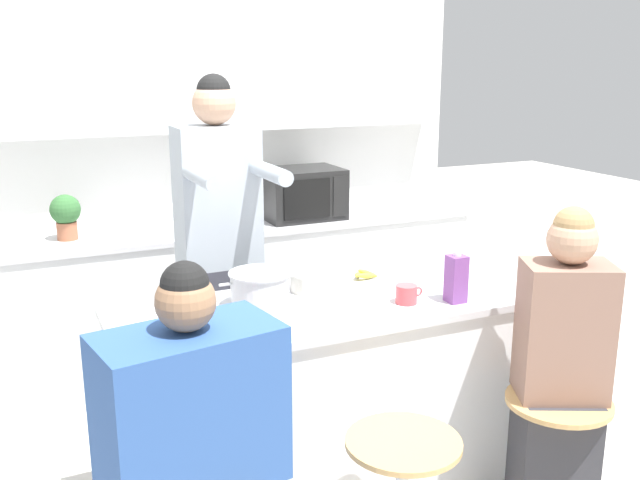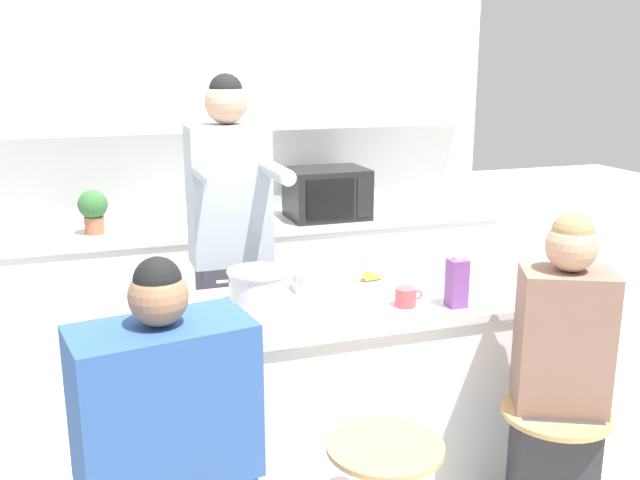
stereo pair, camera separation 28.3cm
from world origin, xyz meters
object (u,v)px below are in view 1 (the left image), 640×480
object	(u,v)px
person_seated_near	(558,392)
coffee_cup_near	(219,329)
kitchen_island	(327,404)
fruit_bowl	(317,281)
bar_stool_rightmost	(553,461)
potted_plant	(66,214)
person_cooking	(221,267)
coffee_cup_far	(407,294)
cooking_pot	(260,289)
microwave	(302,193)
juice_carton	(456,278)
banana_bunch	(364,275)

from	to	relation	value
person_seated_near	coffee_cup_near	xyz separation A→B (m)	(-1.24, 0.36, 0.33)
kitchen_island	fruit_bowl	xyz separation A→B (m)	(0.03, 0.17, 0.49)
kitchen_island	fruit_bowl	world-z (taller)	fruit_bowl
bar_stool_rightmost	person_seated_near	size ratio (longest dim) A/B	0.46
potted_plant	person_seated_near	bearing A→B (deg)	-53.74
person_cooking	coffee_cup_far	world-z (taller)	person_cooking
cooking_pot	coffee_cup_near	distance (m)	0.38
person_cooking	cooking_pot	size ratio (longest dim) A/B	5.42
fruit_bowl	person_cooking	bearing A→B (deg)	119.28
person_cooking	fruit_bowl	xyz separation A→B (m)	(0.28, -0.50, 0.04)
person_cooking	coffee_cup_near	xyz separation A→B (m)	(-0.27, -0.89, 0.05)
cooking_pot	microwave	size ratio (longest dim) A/B	0.70
kitchen_island	coffee_cup_far	xyz separation A→B (m)	(0.30, -0.13, 0.49)
juice_carton	microwave	bearing A→B (deg)	88.15
coffee_cup_near	microwave	distance (m)	2.05
coffee_cup_far	microwave	xyz separation A→B (m)	(0.25, 1.67, 0.11)
person_seated_near	banana_bunch	distance (m)	0.96
bar_stool_rightmost	potted_plant	distance (m)	2.76
cooking_pot	banana_bunch	size ratio (longest dim) A/B	2.53
bar_stool_rightmost	banana_bunch	size ratio (longest dim) A/B	4.70
coffee_cup_far	potted_plant	xyz separation A→B (m)	(-1.15, 1.70, 0.10)
fruit_bowl	microwave	xyz separation A→B (m)	(0.51, 1.36, 0.11)
kitchen_island	person_seated_near	bearing A→B (deg)	-38.80
cooking_pot	kitchen_island	bearing A→B (deg)	-15.27
coffee_cup_far	juice_carton	xyz separation A→B (m)	(0.19, -0.07, 0.06)
kitchen_island	juice_carton	world-z (taller)	juice_carton
kitchen_island	bar_stool_rightmost	world-z (taller)	kitchen_island
person_seated_near	coffee_cup_far	size ratio (longest dim) A/B	11.44
coffee_cup_near	juice_carton	xyz separation A→B (m)	(1.00, 0.01, 0.05)
bar_stool_rightmost	person_seated_near	distance (m)	0.28
kitchen_island	potted_plant	bearing A→B (deg)	118.59
person_seated_near	coffee_cup_near	size ratio (longest dim) A/B	12.87
person_cooking	fruit_bowl	bearing A→B (deg)	-61.37
person_cooking	fruit_bowl	size ratio (longest dim) A/B	7.95
person_cooking	banana_bunch	size ratio (longest dim) A/B	13.72
juice_carton	coffee_cup_near	bearing A→B (deg)	-179.31
microwave	banana_bunch	bearing A→B (deg)	-100.92
kitchen_island	fruit_bowl	distance (m)	0.52
person_seated_near	coffee_cup_near	world-z (taller)	person_seated_near
coffee_cup_far	juice_carton	size ratio (longest dim) A/B	0.56
banana_bunch	coffee_cup_near	bearing A→B (deg)	-151.28
kitchen_island	cooking_pot	world-z (taller)	cooking_pot
kitchen_island	juice_carton	xyz separation A→B (m)	(0.49, -0.20, 0.55)
microwave	person_seated_near	bearing A→B (deg)	-85.19
kitchen_island	person_seated_near	xyz separation A→B (m)	(0.72, -0.58, 0.17)
fruit_bowl	banana_bunch	distance (m)	0.26
coffee_cup_far	cooking_pot	bearing A→B (deg)	159.74
bar_stool_rightmost	coffee_cup_near	bearing A→B (deg)	161.95
coffee_cup_near	potted_plant	bearing A→B (deg)	100.71
banana_bunch	juice_carton	size ratio (longest dim) A/B	0.63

